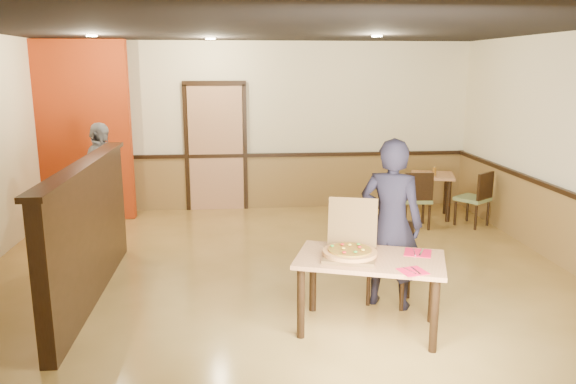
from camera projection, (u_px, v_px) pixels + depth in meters
name	position (u px, v px, depth m)	size (l,w,h in m)	color
floor	(280.00, 283.00, 6.34)	(7.00, 7.00, 0.00)	tan
ceiling	(279.00, 25.00, 5.73)	(7.00, 7.00, 0.00)	black
wall_back	(263.00, 127.00, 9.43)	(7.00, 7.00, 0.00)	#F8EDC2
wainscot_back	(264.00, 182.00, 9.61)	(7.00, 0.04, 0.90)	olive
chair_rail_back	(264.00, 155.00, 9.49)	(7.00, 0.06, 0.06)	black
wainscot_right	(575.00, 236.00, 6.55)	(0.04, 7.00, 0.90)	olive
back_door	(216.00, 148.00, 9.40)	(0.90, 0.06, 2.10)	tan
booth_partition	(89.00, 230.00, 5.81)	(0.20, 3.10, 1.44)	black
red_accent_panel	(78.00, 132.00, 8.69)	(1.60, 0.20, 2.78)	#A02E0B
spot_a	(92.00, 36.00, 7.27)	(0.14, 0.14, 0.02)	beige
spot_b	(210.00, 39.00, 8.09)	(0.14, 0.14, 0.02)	beige
spot_c	(377.00, 36.00, 7.31)	(0.14, 0.14, 0.02)	beige
main_table	(370.00, 269.00, 5.09)	(1.48, 1.13, 0.70)	tan
diner_chair	(391.00, 258.00, 5.80)	(0.56, 0.56, 0.84)	olive
side_chair_left	(416.00, 197.00, 8.38)	(0.46, 0.46, 0.88)	olive
side_chair_right	(477.00, 197.00, 8.48)	(0.59, 0.59, 0.85)	olive
side_table	(432.00, 185.00, 9.01)	(0.81, 0.81, 0.70)	tan
diner	(391.00, 224.00, 5.58)	(0.63, 0.41, 1.72)	black
passerby	(102.00, 180.00, 7.96)	(0.96, 0.40, 1.63)	gray
pizza_box	(350.00, 249.00, 5.10)	(0.59, 0.65, 0.49)	brown
pizza	(350.00, 252.00, 5.05)	(0.49, 0.49, 0.03)	#CA8D49
napkin_near	(413.00, 271.00, 4.72)	(0.25, 0.25, 0.01)	red
napkin_far	(418.00, 253.00, 5.19)	(0.31, 0.31, 0.01)	red
condiment	(434.00, 171.00, 8.85)	(0.05, 0.05, 0.13)	#96601B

